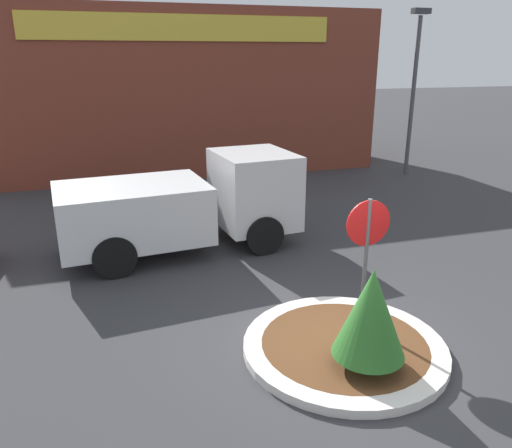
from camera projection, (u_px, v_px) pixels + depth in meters
ground_plane at (344, 351)px, 8.19m from camera, size 120.00×120.00×0.00m
traffic_island at (344, 347)px, 8.16m from camera, size 3.31×3.31×0.15m
stop_sign at (367, 241)px, 8.25m from camera, size 0.78×0.07×2.41m
island_shrub at (371, 313)px, 7.24m from camera, size 1.09×1.09×1.59m
utility_truck at (186, 204)px, 12.14m from camera, size 5.88×2.82×2.30m
storefront_building at (175, 91)px, 21.17m from camera, size 15.77×6.07×6.35m
light_pole at (414, 80)px, 19.25m from camera, size 0.70×0.30×6.26m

